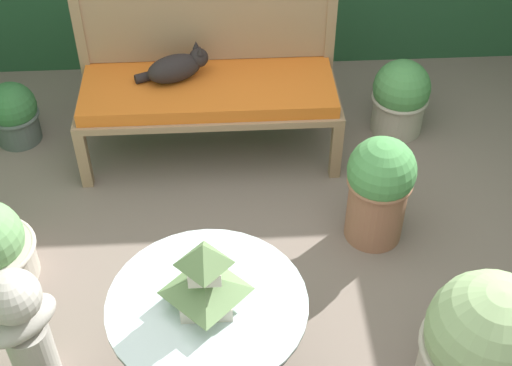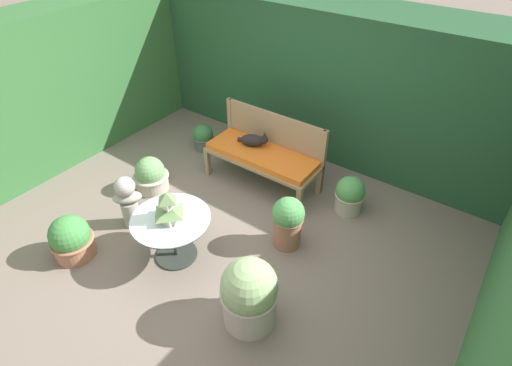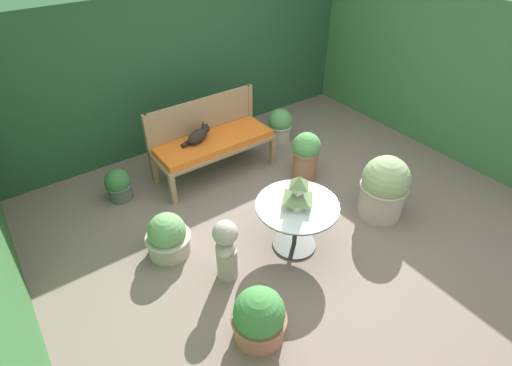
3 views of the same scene
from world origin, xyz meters
TOP-DOWN VIEW (x-y plane):
  - ground at (0.00, 0.00)m, footprint 30.00×30.00m
  - foliage_hedge_back at (0.00, 2.66)m, footprint 6.40×1.00m
  - foliage_hedge_right at (2.85, 0.28)m, footprint 0.70×3.76m
  - garden_bench at (-0.19, 1.23)m, footprint 1.45×0.56m
  - bench_backrest at (-0.19, 1.49)m, footprint 1.45×0.06m
  - cat at (-0.36, 1.29)m, footprint 0.41×0.26m
  - patio_table at (-0.20, -0.31)m, footprint 0.79×0.79m
  - pagoda_birdhouse at (-0.20, -0.31)m, footprint 0.26×0.26m
  - garden_bust at (-0.95, -0.25)m, footprint 0.35×0.35m
  - potted_plant_table_far at (0.64, 0.51)m, footprint 0.34×0.34m
  - potted_plant_bench_left at (0.95, 1.39)m, footprint 0.34×0.34m
  - potted_plant_table_near at (-1.34, 1.42)m, footprint 0.29×0.29m
  - potted_plant_hedge_corner at (0.87, -0.47)m, footprint 0.51×0.51m
  - potted_plant_bench_right at (-1.07, -0.92)m, footprint 0.44×0.44m
  - potted_plant_path_edge at (-1.25, 0.33)m, footprint 0.45×0.45m

SIDE VIEW (x-z plane):
  - ground at x=0.00m, z-range 0.00..0.00m
  - potted_plant_table_near at x=-1.34m, z-range 0.00..0.38m
  - potted_plant_path_edge at x=-1.25m, z-range -0.03..0.42m
  - potted_plant_bench_right at x=-1.07m, z-range -0.02..0.47m
  - potted_plant_bench_left at x=0.95m, z-range 0.00..0.47m
  - potted_plant_table_far at x=0.64m, z-range 0.02..0.63m
  - potted_plant_hedge_corner at x=0.87m, z-range 0.00..0.70m
  - garden_bust at x=-0.95m, z-range 0.03..0.68m
  - garden_bench at x=-0.19m, z-range 0.17..0.65m
  - patio_table at x=-0.20m, z-range 0.15..0.68m
  - cat at x=-0.36m, z-range 0.46..0.65m
  - bench_backrest at x=-0.19m, z-range 0.19..1.08m
  - pagoda_birdhouse at x=-0.20m, z-range 0.50..0.82m
  - foliage_hedge_right at x=2.85m, z-range 0.00..1.95m
  - foliage_hedge_back at x=0.00m, z-range 0.00..1.95m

